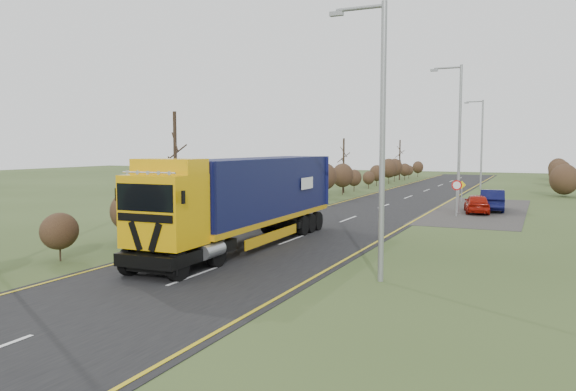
# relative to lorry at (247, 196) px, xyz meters

# --- Properties ---
(ground) EXTENTS (160.00, 160.00, 0.00)m
(ground) POSITION_rel_lorry_xyz_m (1.06, -1.54, -2.21)
(ground) COLOR #32441D
(ground) RESTS_ON ground
(road) EXTENTS (8.00, 120.00, 0.02)m
(road) POSITION_rel_lorry_xyz_m (1.06, 8.46, -2.20)
(road) COLOR black
(road) RESTS_ON ground
(layby) EXTENTS (6.00, 18.00, 0.02)m
(layby) POSITION_rel_lorry_xyz_m (7.56, 18.46, -2.20)
(layby) COLOR #302D2A
(layby) RESTS_ON ground
(lane_markings) EXTENTS (7.52, 116.00, 0.01)m
(lane_markings) POSITION_rel_lorry_xyz_m (1.06, 8.15, -2.18)
(lane_markings) COLOR gold
(lane_markings) RESTS_ON road
(hedgerow) EXTENTS (2.24, 102.04, 6.05)m
(hedgerow) POSITION_rel_lorry_xyz_m (-4.94, 6.36, -0.59)
(hedgerow) COLOR #311E15
(hedgerow) RESTS_ON ground
(lorry) EXTENTS (2.72, 14.00, 3.89)m
(lorry) POSITION_rel_lorry_xyz_m (0.00, 0.00, 0.00)
(lorry) COLOR black
(lorry) RESTS_ON ground
(car_red_hatchback) EXTENTS (2.08, 3.86, 1.25)m
(car_red_hatchback) POSITION_rel_lorry_xyz_m (7.61, 16.90, -1.58)
(car_red_hatchback) COLOR #9F1307
(car_red_hatchback) RESTS_ON ground
(car_blue_sedan) EXTENTS (1.87, 4.42, 1.42)m
(car_blue_sedan) POSITION_rel_lorry_xyz_m (8.39, 18.75, -1.50)
(car_blue_sedan) COLOR black
(car_blue_sedan) RESTS_ON ground
(streetlight_near) EXTENTS (1.87, 0.18, 8.76)m
(streetlight_near) POSITION_rel_lorry_xyz_m (6.75, -3.62, 2.61)
(streetlight_near) COLOR gray
(streetlight_near) RESTS_ON ground
(streetlight_mid) EXTENTS (2.00, 0.19, 9.44)m
(streetlight_mid) POSITION_rel_lorry_xyz_m (6.38, 16.24, 3.00)
(streetlight_mid) COLOR gray
(streetlight_mid) RESTS_ON ground
(streetlight_far) EXTENTS (1.90, 0.18, 8.94)m
(streetlight_far) POSITION_rel_lorry_xyz_m (5.54, 38.63, 2.71)
(streetlight_far) COLOR gray
(streetlight_far) RESTS_ON ground
(speed_sign) EXTENTS (0.62, 0.10, 2.25)m
(speed_sign) POSITION_rel_lorry_xyz_m (6.66, 14.50, -0.64)
(speed_sign) COLOR gray
(speed_sign) RESTS_ON ground
(warning_board) EXTENTS (0.62, 0.11, 1.63)m
(warning_board) POSITION_rel_lorry_xyz_m (5.68, 24.36, -1.24)
(warning_board) COLOR gray
(warning_board) RESTS_ON ground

